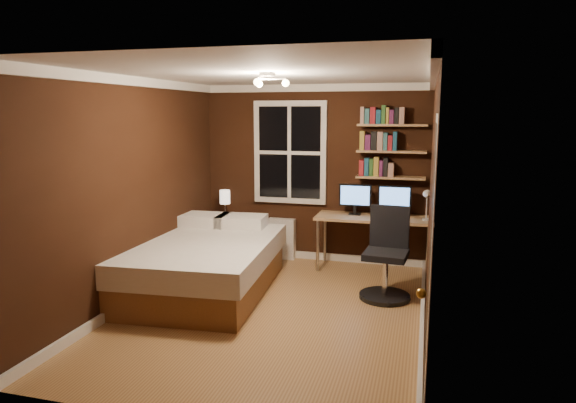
% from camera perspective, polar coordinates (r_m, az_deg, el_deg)
% --- Properties ---
extents(floor, '(4.20, 4.20, 0.00)m').
position_cam_1_polar(floor, '(5.66, -1.82, -12.08)').
color(floor, brown).
rests_on(floor, ground).
extents(wall_back, '(3.20, 0.04, 2.50)m').
position_cam_1_polar(wall_back, '(7.34, 2.93, 3.08)').
color(wall_back, black).
rests_on(wall_back, ground).
extents(wall_left, '(0.04, 4.20, 2.50)m').
position_cam_1_polar(wall_left, '(5.99, -16.70, 1.13)').
color(wall_left, black).
rests_on(wall_left, ground).
extents(wall_right, '(0.04, 4.20, 2.50)m').
position_cam_1_polar(wall_right, '(5.09, 15.58, -0.29)').
color(wall_right, black).
rests_on(wall_right, ground).
extents(ceiling, '(3.20, 4.20, 0.02)m').
position_cam_1_polar(ceiling, '(5.27, -1.97, 14.05)').
color(ceiling, white).
rests_on(ceiling, wall_back).
extents(window, '(1.06, 0.06, 1.46)m').
position_cam_1_polar(window, '(7.36, 0.22, 5.46)').
color(window, silver).
rests_on(window, wall_back).
extents(door, '(0.03, 0.82, 2.05)m').
position_cam_1_polar(door, '(3.64, 15.32, -7.95)').
color(door, black).
rests_on(door, ground).
extents(door_knob, '(0.06, 0.06, 0.06)m').
position_cam_1_polar(door_knob, '(3.36, 14.60, -9.86)').
color(door_knob, gold).
rests_on(door_knob, door).
extents(ceiling_fixture, '(0.44, 0.44, 0.18)m').
position_cam_1_polar(ceiling_fixture, '(5.16, -2.30, 13.01)').
color(ceiling_fixture, beige).
rests_on(ceiling_fixture, ceiling).
extents(bookshelf_lower, '(0.92, 0.22, 0.03)m').
position_cam_1_polar(bookshelf_lower, '(7.07, 11.32, 2.64)').
color(bookshelf_lower, '#9C7C4C').
rests_on(bookshelf_lower, wall_back).
extents(books_row_lower, '(0.42, 0.16, 0.23)m').
position_cam_1_polar(books_row_lower, '(7.05, 11.35, 3.69)').
color(books_row_lower, maroon).
rests_on(books_row_lower, bookshelf_lower).
extents(bookshelf_middle, '(0.92, 0.22, 0.03)m').
position_cam_1_polar(bookshelf_middle, '(7.03, 11.42, 5.47)').
color(bookshelf_middle, '#9C7C4C').
rests_on(bookshelf_middle, wall_back).
extents(books_row_middle, '(0.42, 0.16, 0.23)m').
position_cam_1_polar(books_row_middle, '(7.03, 11.45, 6.53)').
color(books_row_middle, navy).
rests_on(books_row_middle, bookshelf_middle).
extents(bookshelf_upper, '(0.92, 0.22, 0.03)m').
position_cam_1_polar(bookshelf_upper, '(7.02, 11.51, 8.32)').
color(bookshelf_upper, '#9C7C4C').
rests_on(bookshelf_upper, wall_back).
extents(books_row_upper, '(0.54, 0.16, 0.23)m').
position_cam_1_polar(books_row_upper, '(7.01, 11.55, 9.38)').
color(books_row_upper, '#2B5A26').
rests_on(books_row_upper, bookshelf_upper).
extents(bed, '(1.78, 2.36, 0.77)m').
position_cam_1_polar(bed, '(6.27, -9.54, -6.84)').
color(bed, brown).
rests_on(bed, ground).
extents(nightstand, '(0.49, 0.49, 0.57)m').
position_cam_1_polar(nightstand, '(7.65, -6.93, -4.07)').
color(nightstand, brown).
rests_on(nightstand, ground).
extents(bedside_lamp, '(0.15, 0.15, 0.43)m').
position_cam_1_polar(bedside_lamp, '(7.54, -7.01, -0.37)').
color(bedside_lamp, beige).
rests_on(bedside_lamp, nightstand).
extents(radiator, '(0.39, 0.14, 0.59)m').
position_cam_1_polar(radiator, '(7.51, -0.70, -4.15)').
color(radiator, silver).
rests_on(radiator, ground).
extents(desk, '(1.55, 0.58, 0.74)m').
position_cam_1_polar(desk, '(6.99, 9.53, -2.16)').
color(desk, '#9C7C4C').
rests_on(desk, ground).
extents(monitor_left, '(0.44, 0.12, 0.42)m').
position_cam_1_polar(monitor_left, '(7.05, 7.46, 0.23)').
color(monitor_left, black).
rests_on(monitor_left, desk).
extents(monitor_right, '(0.44, 0.12, 0.42)m').
position_cam_1_polar(monitor_right, '(7.00, 11.74, 0.04)').
color(monitor_right, black).
rests_on(monitor_right, desk).
extents(desk_lamp, '(0.14, 0.32, 0.44)m').
position_cam_1_polar(desk_lamp, '(6.77, 15.16, -0.33)').
color(desk_lamp, silver).
rests_on(desk_lamp, desk).
extents(office_chair, '(0.58, 0.58, 1.05)m').
position_cam_1_polar(office_chair, '(6.04, 10.87, -6.74)').
color(office_chair, black).
rests_on(office_chair, ground).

